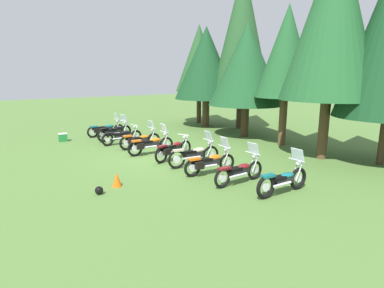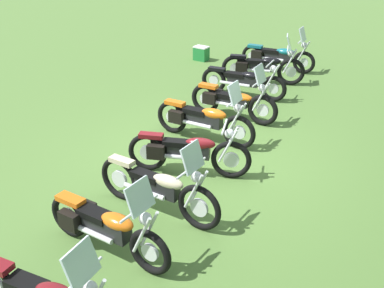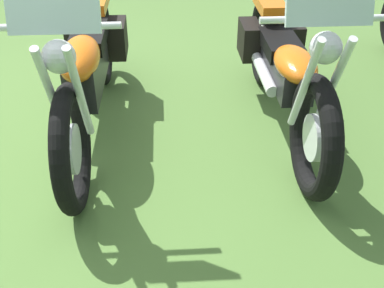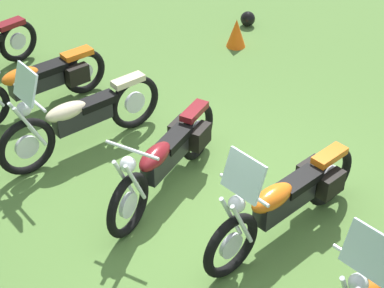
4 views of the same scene
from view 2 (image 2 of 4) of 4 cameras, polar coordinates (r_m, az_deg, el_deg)
ground_plane at (r=9.54m, az=1.12°, el=-1.33°), size 80.00×80.00×0.00m
motorcycle_0 at (r=14.87m, az=10.03°, el=10.33°), size 0.65×2.28×1.34m
motorcycle_1 at (r=13.58m, az=8.31°, el=9.08°), size 0.93×2.23×1.39m
motorcycle_2 at (r=12.49m, az=6.16°, el=7.46°), size 0.64×2.30×0.99m
motorcycle_3 at (r=11.09m, az=4.79°, el=5.19°), size 0.67×2.18×1.37m
motorcycle_4 at (r=9.98m, az=1.35°, el=2.98°), size 0.62×2.31×1.37m
motorcycle_5 at (r=8.68m, az=-0.66°, el=-0.85°), size 0.93×2.20×1.02m
motorcycle_6 at (r=7.55m, az=-3.96°, el=-5.12°), size 0.75×2.32×1.39m
motorcycle_7 at (r=6.84m, az=-10.27°, el=-9.48°), size 0.74×2.18×1.35m
picnic_cooler at (r=15.70m, az=1.10°, el=10.71°), size 0.36×0.48×0.45m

